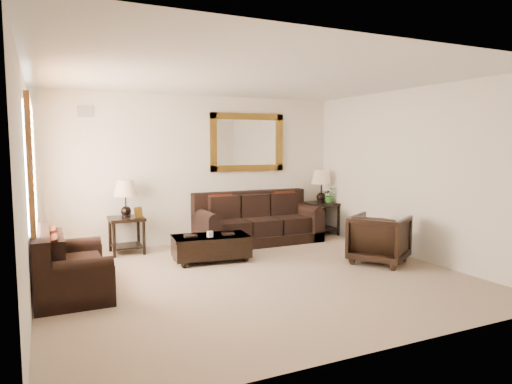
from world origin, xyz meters
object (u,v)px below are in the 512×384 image
coffee_table (211,245)px  armchair (379,236)px  loveseat (67,271)px  sofa (257,224)px  end_table_right (321,192)px  end_table_left (126,206)px

coffee_table → armchair: bearing=-21.3°
loveseat → coffee_table: loveseat is taller
sofa → loveseat: (-3.36, -1.72, -0.05)m
loveseat → end_table_right: bearing=-69.3°
end_table_right → coffee_table: end_table_right is taller
sofa → end_table_left: (-2.34, 0.13, 0.46)m
sofa → end_table_right: 1.58m
coffee_table → armchair: size_ratio=1.52×
coffee_table → armchair: 2.60m
end_table_right → coffee_table: 3.00m
sofa → loveseat: bearing=-152.8°
sofa → end_table_right: (1.49, 0.11, 0.52)m
end_table_left → coffee_table: size_ratio=0.98×
end_table_left → end_table_right: end_table_right is taller
end_table_left → coffee_table: 1.64m
end_table_left → sofa: bearing=-3.2°
armchair → end_table_right: bearing=-43.5°
sofa → end_table_left: bearing=176.8°
sofa → coffee_table: size_ratio=1.83×
loveseat → end_table_left: end_table_left is taller
sofa → end_table_right: end_table_right is taller
sofa → end_table_left: 2.39m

